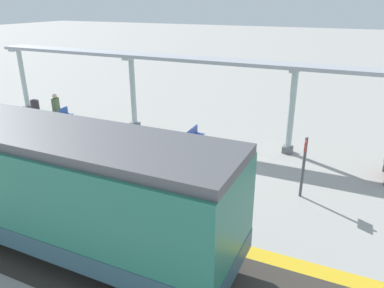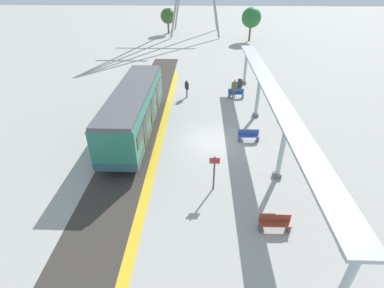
{
  "view_description": "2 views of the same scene",
  "coord_description": "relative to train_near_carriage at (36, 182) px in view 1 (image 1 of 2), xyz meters",
  "views": [
    {
      "loc": [
        -12.07,
        -6.51,
        6.46
      ],
      "look_at": [
        -0.95,
        -1.36,
        1.64
      ],
      "focal_mm": 34.26,
      "sensor_mm": 36.0,
      "label": 1
    },
    {
      "loc": [
        -0.92,
        -17.53,
        10.64
      ],
      "look_at": [
        -1.39,
        -3.59,
        1.97
      ],
      "focal_mm": 26.46,
      "sensor_mm": 36.0,
      "label": 2
    }
  ],
  "objects": [
    {
      "name": "canopy_pillar_third",
      "position": [
        9.47,
        3.1,
        0.1
      ],
      "size": [
        1.1,
        0.44,
        3.8
      ],
      "color": "slate",
      "rests_on": "ground"
    },
    {
      "name": "canopy_beam",
      "position": [
        9.47,
        -1.14,
        2.05
      ],
      "size": [
        1.2,
        25.09,
        0.16
      ],
      "primitive_type": "cube",
      "color": "#A8AAB2",
      "rests_on": "canopy_pillar_nearest"
    },
    {
      "name": "canopy_pillar_second",
      "position": [
        9.47,
        -5.1,
        0.1
      ],
      "size": [
        1.1,
        0.44,
        3.8
      ],
      "color": "slate",
      "rests_on": "ground"
    },
    {
      "name": "passenger_by_the_benches",
      "position": [
        8.01,
        7.14,
        -0.71
      ],
      "size": [
        0.57,
        0.42,
        1.79
      ],
      "color": "gray",
      "rests_on": "ground"
    },
    {
      "name": "trash_bin",
      "position": [
        8.85,
        9.67,
        -1.34
      ],
      "size": [
        0.48,
        0.48,
        0.97
      ],
      "primitive_type": "cylinder",
      "color": "#322B30",
      "rests_on": "ground"
    },
    {
      "name": "train_near_carriage",
      "position": [
        0.0,
        0.0,
        0.0
      ],
      "size": [
        2.65,
        11.5,
        3.48
      ],
      "color": "#29745F",
      "rests_on": "ground"
    },
    {
      "name": "bench_far_end",
      "position": [
        8.21,
        7.12,
        -1.38
      ],
      "size": [
        1.52,
        0.51,
        0.86
      ],
      "color": "#325BAA",
      "rests_on": "ground"
    },
    {
      "name": "canopy_pillar_fourth",
      "position": [
        9.47,
        11.01,
        0.1
      ],
      "size": [
        1.1,
        0.44,
        3.8
      ],
      "color": "slate",
      "rests_on": "ground"
    },
    {
      "name": "bench_mid_platform",
      "position": [
        8.32,
        -0.93,
        -1.38
      ],
      "size": [
        1.52,
        0.52,
        0.86
      ],
      "color": "#354DA4",
      "rests_on": "ground"
    },
    {
      "name": "platform_info_sign",
      "position": [
        5.63,
        -6.3,
        -0.5
      ],
      "size": [
        0.56,
        0.1,
        2.2
      ],
      "color": "#4C4C51",
      "rests_on": "ground"
    },
    {
      "name": "ground_plane",
      "position": [
        5.76,
        -1.11,
        -1.83
      ],
      "size": [
        176.0,
        176.0,
        0.0
      ],
      "primitive_type": "plane",
      "color": "#A4A19B"
    },
    {
      "name": "tactile_edge_strip",
      "position": [
        1.86,
        -1.11,
        -1.82
      ],
      "size": [
        0.54,
        31.63,
        0.01
      ],
      "primitive_type": "cube",
      "color": "gold",
      "rests_on": "ground"
    },
    {
      "name": "trackbed",
      "position": [
        -0.01,
        -1.11,
        -1.82
      ],
      "size": [
        3.2,
        43.63,
        0.01
      ],
      "primitive_type": "cube",
      "color": "#38332D",
      "rests_on": "ground"
    }
  ]
}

